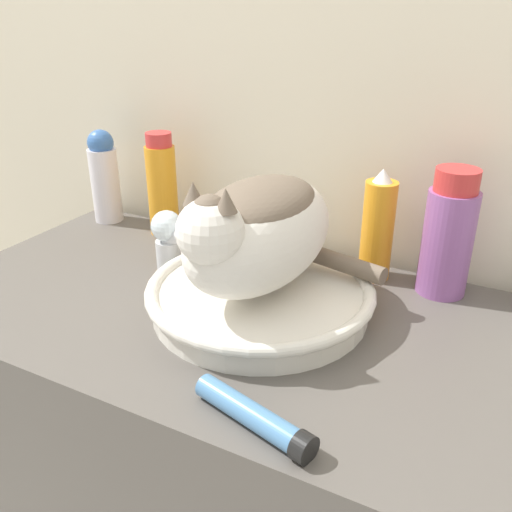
# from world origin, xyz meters

# --- Properties ---
(wall_back) EXTENTS (8.00, 0.05, 2.40)m
(wall_back) POSITION_xyz_m (0.00, 0.57, 1.20)
(wall_back) COLOR beige
(wall_back) RESTS_ON ground_plane
(vanity_counter) EXTENTS (1.12, 0.52, 0.82)m
(vanity_counter) POSITION_xyz_m (0.00, 0.26, 0.41)
(vanity_counter) COLOR #56514C
(vanity_counter) RESTS_ON ground_plane
(sink_basin) EXTENTS (0.35, 0.35, 0.05)m
(sink_basin) POSITION_xyz_m (-0.01, 0.27, 0.85)
(sink_basin) COLOR white
(sink_basin) RESTS_ON vanity_counter
(cat) EXTENTS (0.27, 0.32, 0.19)m
(cat) POSITION_xyz_m (-0.01, 0.27, 0.96)
(cat) COLOR silver
(cat) RESTS_ON sink_basin
(faucet) EXTENTS (0.15, 0.07, 0.14)m
(faucet) POSITION_xyz_m (-0.21, 0.32, 0.89)
(faucet) COLOR silver
(faucet) RESTS_ON vanity_counter
(spray_bottle_trigger) EXTENTS (0.05, 0.05, 0.19)m
(spray_bottle_trigger) POSITION_xyz_m (0.11, 0.47, 0.91)
(spray_bottle_trigger) COLOR orange
(spray_bottle_trigger) RESTS_ON vanity_counter
(lotion_bottle_white) EXTENTS (0.06, 0.06, 0.20)m
(lotion_bottle_white) POSITION_xyz_m (-0.49, 0.47, 0.92)
(lotion_bottle_white) COLOR silver
(lotion_bottle_white) RESTS_ON vanity_counter
(mouthwash_bottle) EXTENTS (0.08, 0.08, 0.21)m
(mouthwash_bottle) POSITION_xyz_m (0.22, 0.47, 0.92)
(mouthwash_bottle) COLOR #93569E
(mouthwash_bottle) RESTS_ON vanity_counter
(shampoo_bottle_tall) EXTENTS (0.06, 0.06, 0.21)m
(shampoo_bottle_tall) POSITION_xyz_m (-0.34, 0.47, 0.92)
(shampoo_bottle_tall) COLOR orange
(shampoo_bottle_tall) RESTS_ON vanity_counter
(cream_tube) EXTENTS (0.16, 0.07, 0.03)m
(cream_tube) POSITION_xyz_m (0.09, 0.05, 0.84)
(cream_tube) COLOR #4C7FB2
(cream_tube) RESTS_ON vanity_counter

